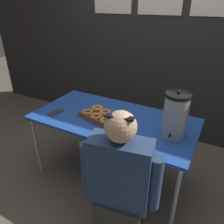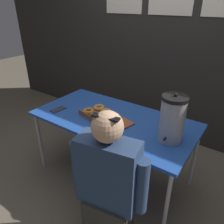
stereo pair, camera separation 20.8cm
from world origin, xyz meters
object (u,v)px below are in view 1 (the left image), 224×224
(coffee_urn, at_px, (175,115))
(person_seated, at_px, (119,187))
(donut_box, at_px, (104,117))
(cell_phone, at_px, (55,112))

(coffee_urn, distance_m, person_seated, 0.71)
(donut_box, relative_size, cell_phone, 3.46)
(coffee_urn, distance_m, cell_phone, 1.17)
(person_seated, bearing_deg, donut_box, -60.77)
(cell_phone, xyz_separation_m, person_seated, (0.94, -0.42, -0.18))
(donut_box, relative_size, coffee_urn, 1.40)
(coffee_urn, bearing_deg, donut_box, -177.17)
(donut_box, xyz_separation_m, coffee_urn, (0.65, 0.03, 0.17))
(cell_phone, distance_m, person_seated, 1.04)
(coffee_urn, bearing_deg, person_seated, -109.93)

